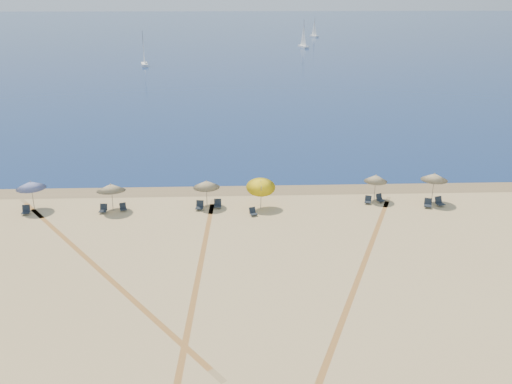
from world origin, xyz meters
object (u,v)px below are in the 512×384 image
chair_0 (26,210)px  chair_4 (218,204)px  umbrella_1 (111,187)px  chair_7 (380,199)px  chair_1 (103,209)px  chair_6 (368,200)px  sailboat_1 (314,31)px  chair_5 (253,212)px  sailboat_2 (144,55)px  chair_2 (123,207)px  chair_8 (428,203)px  umbrella_4 (376,178)px  chair_9 (439,202)px  chair_3 (200,206)px  umbrella_2 (206,184)px  sailboat_0 (304,39)px  umbrella_0 (31,185)px  umbrella_3 (261,184)px  umbrella_5 (434,177)px

chair_0 → chair_4: size_ratio=1.06×
umbrella_1 → chair_7: 21.97m
umbrella_1 → chair_1: size_ratio=3.37×
chair_6 → sailboat_1: bearing=102.3°
chair_4 → chair_5: (2.81, -1.68, -0.04)m
umbrella_1 → chair_7: umbrella_1 is taller
sailboat_2 → chair_2: bearing=-94.9°
chair_2 → chair_7: bearing=-17.1°
chair_6 → chair_8: bearing=6.6°
umbrella_1 → chair_7: bearing=2.4°
umbrella_4 → chair_0: umbrella_4 is taller
chair_0 → chair_8: 32.22m
chair_9 → chair_8: bearing=179.8°
chair_3 → chair_5: size_ratio=1.03×
sailboat_1 → sailboat_2: sailboat_2 is taller
umbrella_2 → chair_8: 18.09m
umbrella_1 → sailboat_0: sailboat_0 is taller
chair_1 → chair_4: size_ratio=0.99×
chair_6 → chair_7: (1.07, 0.27, 0.02)m
umbrella_0 → umbrella_3: (18.25, -0.41, -0.08)m
chair_7 → umbrella_3: bearing=160.7°
chair_2 → sailboat_2: size_ratio=0.09×
umbrella_1 → chair_5: 11.42m
umbrella_2 → chair_6: (13.31, 0.08, -1.64)m
umbrella_5 → chair_1: bearing=-177.8°
umbrella_2 → chair_4: (0.88, -0.36, -1.60)m
umbrella_2 → chair_3: size_ratio=2.93×
sailboat_1 → chair_8: bearing=-114.9°
chair_8 → sailboat_1: 164.84m
umbrella_3 → sailboat_1: 166.24m
chair_8 → chair_9: (1.05, 0.30, 0.01)m
umbrella_2 → chair_6: 13.41m
umbrella_4 → sailboat_1: (18.02, 162.54, 0.20)m
umbrella_3 → chair_6: size_ratio=3.68×
chair_3 → chair_8: bearing=6.9°
umbrella_4 → chair_7: umbrella_4 is taller
umbrella_5 → sailboat_2: size_ratio=0.34×
umbrella_0 → chair_6: 27.25m
chair_1 → chair_8: 26.18m
chair_0 → chair_9: chair_9 is taller
chair_7 → chair_9: 4.77m
chair_8 → sailboat_0: (5.33, 126.18, 2.13)m
umbrella_5 → sailboat_2: 93.80m
chair_3 → chair_9: size_ratio=0.90×
chair_3 → chair_6: bearing=10.8°
chair_9 → sailboat_2: 94.59m
chair_2 → chair_3: 6.12m
umbrella_0 → chair_0: 2.04m
chair_1 → chair_8: (26.18, 0.07, 0.02)m
umbrella_4 → umbrella_3: bearing=-171.8°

